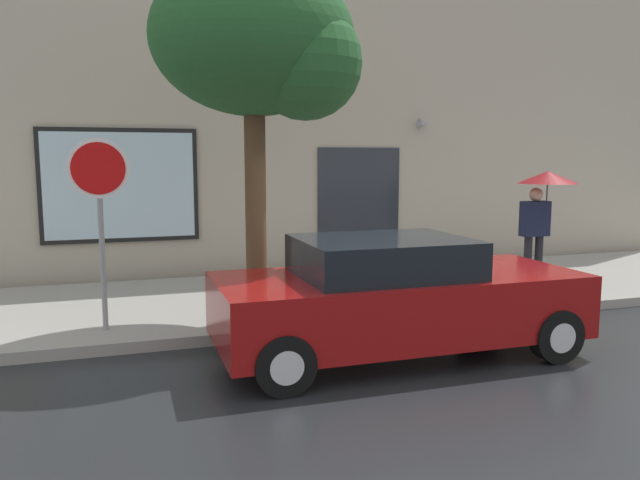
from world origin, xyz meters
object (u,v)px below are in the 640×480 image
object	(u,v)px
fire_hydrant	(455,269)
street_tree	(264,45)
stop_sign	(100,196)
parked_car	(396,297)
pedestrian_with_umbrella	(543,194)

from	to	relation	value
fire_hydrant	street_tree	size ratio (longest dim) A/B	0.17
fire_hydrant	stop_sign	size ratio (longest dim) A/B	0.33
fire_hydrant	stop_sign	distance (m)	5.68
parked_car	pedestrian_with_umbrella	size ratio (longest dim) A/B	2.19
pedestrian_with_umbrella	street_tree	size ratio (longest dim) A/B	0.42
street_tree	stop_sign	size ratio (longest dim) A/B	1.95
parked_car	street_tree	xyz separation A→B (m)	(-1.22, 1.60, 3.14)
street_tree	stop_sign	bearing A→B (deg)	177.39
parked_car	pedestrian_with_umbrella	bearing A→B (deg)	31.72
parked_car	fire_hydrant	xyz separation A→B (m)	(2.13, 2.24, -0.16)
parked_car	street_tree	distance (m)	3.73
street_tree	stop_sign	xyz separation A→B (m)	(-2.14, 0.10, -1.96)
parked_car	stop_sign	world-z (taller)	stop_sign
fire_hydrant	pedestrian_with_umbrella	bearing A→B (deg)	6.74
parked_car	fire_hydrant	world-z (taller)	parked_car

